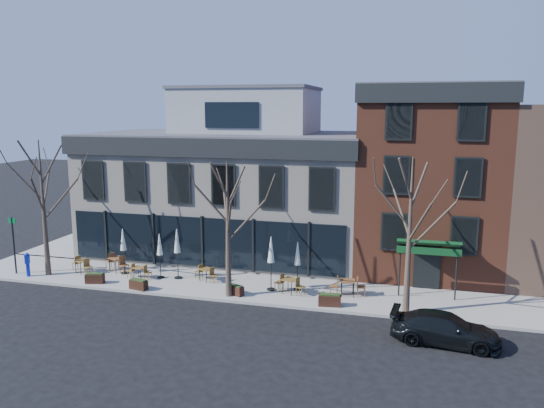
% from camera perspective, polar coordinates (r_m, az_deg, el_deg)
% --- Properties ---
extents(ground, '(120.00, 120.00, 0.00)m').
position_cam_1_polar(ground, '(32.75, -7.38, -7.27)').
color(ground, black).
rests_on(ground, ground).
extents(sidewalk_front, '(33.50, 4.70, 0.15)m').
position_cam_1_polar(sidewalk_front, '(29.74, -3.08, -8.88)').
color(sidewalk_front, gray).
rests_on(sidewalk_front, ground).
extents(sidewalk_side, '(4.50, 12.00, 0.15)m').
position_cam_1_polar(sidewalk_side, '(43.00, -18.36, -3.37)').
color(sidewalk_side, gray).
rests_on(sidewalk_side, ground).
extents(corner_building, '(18.39, 10.39, 11.10)m').
position_cam_1_polar(corner_building, '(36.31, -4.44, 2.16)').
color(corner_building, beige).
rests_on(corner_building, ground).
extents(red_brick_building, '(8.20, 11.78, 11.18)m').
position_cam_1_polar(red_brick_building, '(34.13, 16.48, 2.80)').
color(red_brick_building, brown).
rests_on(red_brick_building, ground).
extents(tree_corner, '(3.93, 3.98, 7.92)m').
position_cam_1_polar(tree_corner, '(33.27, -23.37, -0.23)').
color(tree_corner, '#382B21').
rests_on(tree_corner, sidewalk_front).
extents(tree_mid, '(3.50, 3.55, 7.04)m').
position_cam_1_polar(tree_mid, '(27.19, -4.76, -2.58)').
color(tree_mid, '#382B21').
rests_on(tree_mid, sidewalk_front).
extents(tree_right, '(3.72, 3.77, 7.48)m').
position_cam_1_polar(tree_right, '(25.64, 14.59, -3.15)').
color(tree_right, '#382B21').
rests_on(tree_right, sidewalk_front).
extents(sign_pole, '(0.50, 0.10, 3.40)m').
position_cam_1_polar(sign_pole, '(34.74, -26.03, -3.68)').
color(sign_pole, black).
rests_on(sign_pole, sidewalk_front).
extents(parked_sedan, '(4.66, 2.25, 1.31)m').
position_cam_1_polar(parked_sedan, '(24.09, 18.14, -12.64)').
color(parked_sedan, black).
rests_on(parked_sedan, ground).
extents(call_box, '(0.28, 0.28, 1.43)m').
position_cam_1_polar(call_box, '(34.14, -24.81, -5.84)').
color(call_box, '#0C21A7').
rests_on(call_box, sidewalk_front).
extents(cafe_set_0, '(1.76, 1.13, 0.92)m').
position_cam_1_polar(cafe_set_0, '(33.77, -19.74, -6.16)').
color(cafe_set_0, brown).
rests_on(cafe_set_0, sidewalk_front).
extents(cafe_set_1, '(1.95, 1.24, 1.02)m').
position_cam_1_polar(cafe_set_1, '(33.39, -16.33, -6.06)').
color(cafe_set_1, brown).
rests_on(cafe_set_1, sidewalk_front).
extents(cafe_set_2, '(1.58, 0.69, 0.82)m').
position_cam_1_polar(cafe_set_2, '(31.67, -14.09, -7.03)').
color(cafe_set_2, brown).
rests_on(cafe_set_2, sidewalk_front).
extents(cafe_set_3, '(1.65, 1.03, 0.86)m').
position_cam_1_polar(cafe_set_3, '(30.59, -7.08, -7.38)').
color(cafe_set_3, brown).
rests_on(cafe_set_3, sidewalk_front).
extents(cafe_set_4, '(1.84, 1.03, 0.95)m').
position_cam_1_polar(cafe_set_4, '(28.38, 1.92, -8.62)').
color(cafe_set_4, brown).
rests_on(cafe_set_4, sidewalk_front).
extents(cafe_set_5, '(1.95, 0.88, 1.00)m').
position_cam_1_polar(cafe_set_5, '(28.28, 8.12, -8.73)').
color(cafe_set_5, brown).
rests_on(cafe_set_5, sidewalk_front).
extents(umbrella_0, '(0.43, 0.43, 2.71)m').
position_cam_1_polar(umbrella_0, '(32.41, -15.72, -3.97)').
color(umbrella_0, black).
rests_on(umbrella_0, sidewalk_front).
extents(umbrella_1, '(0.42, 0.42, 2.62)m').
position_cam_1_polar(umbrella_1, '(31.10, -11.99, -4.54)').
color(umbrella_1, black).
rests_on(umbrella_1, sidewalk_front).
extents(umbrella_2, '(0.47, 0.47, 2.91)m').
position_cam_1_polar(umbrella_2, '(30.78, -10.17, -4.22)').
color(umbrella_2, black).
rests_on(umbrella_2, sidewalk_front).
extents(umbrella_3, '(0.47, 0.47, 2.95)m').
position_cam_1_polar(umbrella_3, '(28.36, -0.11, -5.25)').
color(umbrella_3, black).
rests_on(umbrella_3, sidewalk_front).
extents(umbrella_4, '(0.43, 0.43, 2.67)m').
position_cam_1_polar(umbrella_4, '(28.45, 2.77, -5.63)').
color(umbrella_4, black).
rests_on(umbrella_4, sidewalk_front).
extents(planter_0, '(1.09, 0.63, 0.57)m').
position_cam_1_polar(planter_0, '(31.58, -18.51, -7.57)').
color(planter_0, black).
rests_on(planter_0, sidewalk_front).
extents(planter_1, '(1.07, 0.59, 0.57)m').
position_cam_1_polar(planter_1, '(29.88, -14.16, -8.37)').
color(planter_1, black).
rests_on(planter_1, sidewalk_front).
extents(planter_2, '(1.03, 0.73, 0.53)m').
position_cam_1_polar(planter_2, '(28.28, -3.99, -9.19)').
color(planter_2, black).
rests_on(planter_2, sidewalk_front).
extents(planter_3, '(1.16, 0.58, 0.62)m').
position_cam_1_polar(planter_3, '(26.84, 6.22, -10.21)').
color(planter_3, black).
rests_on(planter_3, sidewalk_front).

